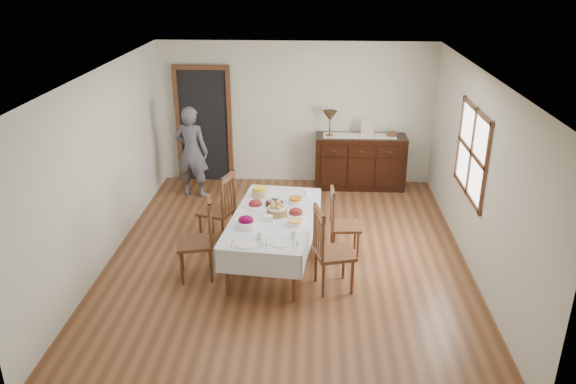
{
  "coord_description": "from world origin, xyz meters",
  "views": [
    {
      "loc": [
        0.36,
        -7.01,
        3.91
      ],
      "look_at": [
        0.0,
        0.1,
        0.95
      ],
      "focal_mm": 35.0,
      "sensor_mm": 36.0,
      "label": 1
    }
  ],
  "objects_px": {
    "chair_left_near": "(199,238)",
    "chair_left_far": "(220,208)",
    "chair_right_near": "(330,249)",
    "sideboard": "(360,162)",
    "table_lamp": "(330,117)",
    "dining_table": "(273,221)",
    "person": "(191,149)",
    "chair_right_far": "(342,222)"
  },
  "relations": [
    {
      "from": "sideboard",
      "to": "table_lamp",
      "type": "xyz_separation_m",
      "value": [
        -0.57,
        -0.03,
        0.84
      ]
    },
    {
      "from": "chair_right_far",
      "to": "table_lamp",
      "type": "xyz_separation_m",
      "value": [
        -0.14,
        2.6,
        0.82
      ]
    },
    {
      "from": "chair_left_near",
      "to": "table_lamp",
      "type": "height_order",
      "value": "table_lamp"
    },
    {
      "from": "chair_right_far",
      "to": "table_lamp",
      "type": "distance_m",
      "value": 2.73
    },
    {
      "from": "chair_right_near",
      "to": "chair_right_far",
      "type": "height_order",
      "value": "chair_right_near"
    },
    {
      "from": "table_lamp",
      "to": "chair_left_near",
      "type": "bearing_deg",
      "value": -117.94
    },
    {
      "from": "chair_left_near",
      "to": "table_lamp",
      "type": "xyz_separation_m",
      "value": [
        1.74,
        3.27,
        0.77
      ]
    },
    {
      "from": "sideboard",
      "to": "person",
      "type": "relative_size",
      "value": 0.94
    },
    {
      "from": "dining_table",
      "to": "person",
      "type": "height_order",
      "value": "person"
    },
    {
      "from": "chair_left_near",
      "to": "person",
      "type": "xyz_separation_m",
      "value": [
        -0.66,
        2.75,
        0.3
      ]
    },
    {
      "from": "chair_left_near",
      "to": "chair_right_far",
      "type": "xyz_separation_m",
      "value": [
        1.87,
        0.68,
        -0.05
      ]
    },
    {
      "from": "table_lamp",
      "to": "dining_table",
      "type": "bearing_deg",
      "value": -105.49
    },
    {
      "from": "chair_right_far",
      "to": "person",
      "type": "relative_size",
      "value": 0.58
    },
    {
      "from": "chair_left_far",
      "to": "chair_right_near",
      "type": "xyz_separation_m",
      "value": [
        1.59,
        -1.21,
        0.01
      ]
    },
    {
      "from": "sideboard",
      "to": "chair_left_near",
      "type": "bearing_deg",
      "value": -124.97
    },
    {
      "from": "chair_right_near",
      "to": "chair_right_far",
      "type": "bearing_deg",
      "value": -25.76
    },
    {
      "from": "chair_right_far",
      "to": "table_lamp",
      "type": "height_order",
      "value": "table_lamp"
    },
    {
      "from": "chair_left_far",
      "to": "chair_right_far",
      "type": "height_order",
      "value": "chair_left_far"
    },
    {
      "from": "chair_right_near",
      "to": "sideboard",
      "type": "relative_size",
      "value": 0.68
    },
    {
      "from": "person",
      "to": "chair_left_near",
      "type": "bearing_deg",
      "value": 113.83
    },
    {
      "from": "person",
      "to": "sideboard",
      "type": "bearing_deg",
      "value": -159.19
    },
    {
      "from": "chair_right_far",
      "to": "table_lamp",
      "type": "bearing_deg",
      "value": -0.13
    },
    {
      "from": "sideboard",
      "to": "table_lamp",
      "type": "height_order",
      "value": "table_lamp"
    },
    {
      "from": "sideboard",
      "to": "table_lamp",
      "type": "distance_m",
      "value": 1.02
    },
    {
      "from": "dining_table",
      "to": "chair_right_far",
      "type": "relative_size",
      "value": 2.19
    },
    {
      "from": "chair_left_near",
      "to": "sideboard",
      "type": "bearing_deg",
      "value": 132.31
    },
    {
      "from": "chair_left_near",
      "to": "sideboard",
      "type": "xyz_separation_m",
      "value": [
        2.31,
        3.3,
        -0.07
      ]
    },
    {
      "from": "sideboard",
      "to": "person",
      "type": "height_order",
      "value": "person"
    },
    {
      "from": "chair_left_far",
      "to": "chair_right_far",
      "type": "relative_size",
      "value": 1.08
    },
    {
      "from": "dining_table",
      "to": "chair_right_far",
      "type": "bearing_deg",
      "value": 22.85
    },
    {
      "from": "dining_table",
      "to": "chair_left_near",
      "type": "xyz_separation_m",
      "value": [
        -0.94,
        -0.4,
        -0.07
      ]
    },
    {
      "from": "chair_right_near",
      "to": "table_lamp",
      "type": "bearing_deg",
      "value": -15.13
    },
    {
      "from": "person",
      "to": "table_lamp",
      "type": "height_order",
      "value": "person"
    },
    {
      "from": "chair_right_near",
      "to": "sideboard",
      "type": "distance_m",
      "value": 3.57
    },
    {
      "from": "chair_right_far",
      "to": "chair_left_near",
      "type": "bearing_deg",
      "value": 106.75
    },
    {
      "from": "dining_table",
      "to": "chair_right_far",
      "type": "height_order",
      "value": "chair_right_far"
    },
    {
      "from": "chair_left_far",
      "to": "chair_right_far",
      "type": "bearing_deg",
      "value": 97.36
    },
    {
      "from": "dining_table",
      "to": "table_lamp",
      "type": "relative_size",
      "value": 4.8
    },
    {
      "from": "chair_left_near",
      "to": "chair_left_far",
      "type": "height_order",
      "value": "chair_left_near"
    },
    {
      "from": "chair_left_far",
      "to": "sideboard",
      "type": "distance_m",
      "value": 3.19
    },
    {
      "from": "chair_left_near",
      "to": "chair_right_near",
      "type": "relative_size",
      "value": 1.0
    },
    {
      "from": "chair_right_far",
      "to": "table_lamp",
      "type": "relative_size",
      "value": 2.19
    }
  ]
}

